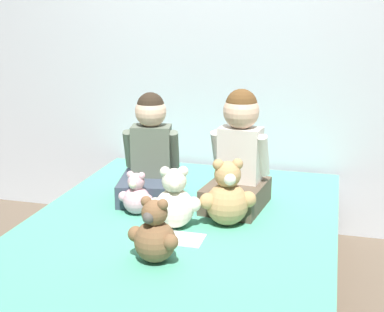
{
  "coord_description": "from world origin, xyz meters",
  "views": [
    {
      "loc": [
        0.7,
        -2.36,
        1.46
      ],
      "look_at": [
        0.0,
        0.23,
        0.71
      ],
      "focal_mm": 50.0,
      "sensor_mm": 36.0,
      "label": 1
    }
  ],
  "objects": [
    {
      "name": "bed",
      "position": [
        0.0,
        0.0,
        0.21
      ],
      "size": [
        1.53,
        2.02,
        0.43
      ],
      "color": "#997F60",
      "rests_on": "ground_plane"
    },
    {
      "name": "sign_card",
      "position": [
        0.06,
        -0.19,
        0.43
      ],
      "size": [
        0.21,
        0.15,
        0.0
      ],
      "color": "white",
      "rests_on": "bed"
    },
    {
      "name": "teddy_bear_held_by_right_child",
      "position": [
        0.23,
        0.04,
        0.57
      ],
      "size": [
        0.26,
        0.21,
        0.33
      ],
      "rotation": [
        0.0,
        0.0,
        0.39
      ],
      "color": "tan",
      "rests_on": "bed"
    },
    {
      "name": "teddy_bear_between_children",
      "position": [
        -0.01,
        -0.06,
        0.56
      ],
      "size": [
        0.25,
        0.19,
        0.31
      ],
      "rotation": [
        0.0,
        0.0,
        0.32
      ],
      "color": "silver",
      "rests_on": "bed"
    },
    {
      "name": "wall_behind_bed",
      "position": [
        0.0,
        1.08,
        1.25
      ],
      "size": [
        8.0,
        0.06,
        2.5
      ],
      "color": "silver",
      "rests_on": "ground_plane"
    },
    {
      "name": "child_on_left",
      "position": [
        -0.25,
        0.3,
        0.66
      ],
      "size": [
        0.39,
        0.42,
        0.59
      ],
      "rotation": [
        0.0,
        0.0,
        0.2
      ],
      "color": "#384251",
      "rests_on": "bed"
    },
    {
      "name": "child_on_right",
      "position": [
        0.23,
        0.31,
        0.7
      ],
      "size": [
        0.34,
        0.42,
        0.62
      ],
      "rotation": [
        0.0,
        0.0,
        -0.13
      ],
      "color": "brown",
      "rests_on": "bed"
    },
    {
      "name": "teddy_bear_held_by_left_child",
      "position": [
        -0.25,
        0.05,
        0.52
      ],
      "size": [
        0.19,
        0.14,
        0.23
      ],
      "rotation": [
        0.0,
        0.0,
        -0.08
      ],
      "color": "#DBA3B2",
      "rests_on": "bed"
    },
    {
      "name": "teddy_bear_at_foot_of_bed",
      "position": [
        0.02,
        -0.43,
        0.55
      ],
      "size": [
        0.23,
        0.18,
        0.28
      ],
      "rotation": [
        0.0,
        0.0,
        -0.22
      ],
      "color": "brown",
      "rests_on": "bed"
    },
    {
      "name": "ground_plane",
      "position": [
        0.0,
        0.0,
        0.0
      ],
      "size": [
        14.0,
        14.0,
        0.0
      ],
      "primitive_type": "plane",
      "color": "brown"
    }
  ]
}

